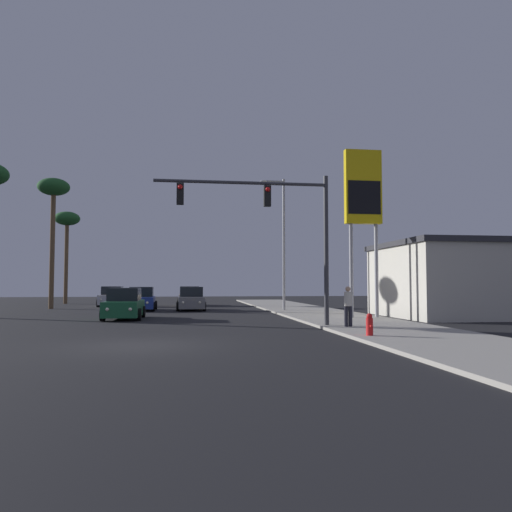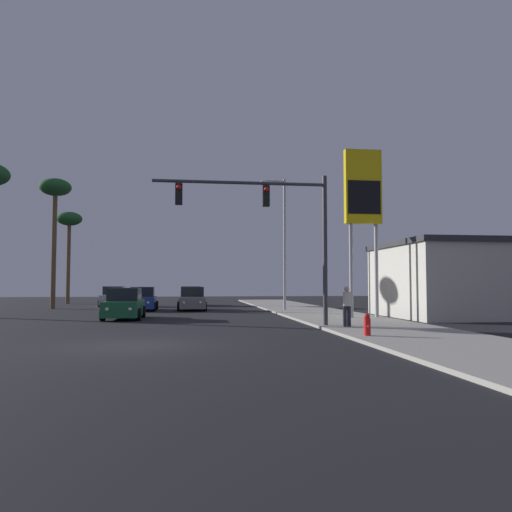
% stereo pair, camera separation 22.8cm
% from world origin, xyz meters
% --- Properties ---
extents(ground_plane, '(120.00, 120.00, 0.00)m').
position_xyz_m(ground_plane, '(0.00, 0.00, 0.00)').
color(ground_plane, black).
extents(sidewalk_right, '(5.00, 60.00, 0.12)m').
position_xyz_m(sidewalk_right, '(9.50, 10.00, 0.06)').
color(sidewalk_right, '#9E998E').
rests_on(sidewalk_right, ground).
extents(building_gas_station, '(10.30, 8.30, 4.30)m').
position_xyz_m(building_gas_station, '(18.00, 11.18, 2.16)').
color(building_gas_station, beige).
rests_on(building_gas_station, ground).
extents(car_tan, '(2.04, 4.31, 1.68)m').
position_xyz_m(car_tan, '(1.69, 28.31, 0.76)').
color(car_tan, tan).
rests_on(car_tan, ground).
extents(car_grey, '(2.04, 4.33, 1.68)m').
position_xyz_m(car_grey, '(1.74, 20.49, 0.76)').
color(car_grey, slate).
rests_on(car_grey, ground).
extents(car_silver, '(2.04, 4.32, 1.68)m').
position_xyz_m(car_silver, '(-4.82, 27.84, 0.76)').
color(car_silver, '#B7B7BC').
rests_on(car_silver, ground).
extents(car_blue, '(2.04, 4.33, 1.68)m').
position_xyz_m(car_blue, '(-1.76, 20.67, 0.76)').
color(car_blue, navy).
rests_on(car_blue, ground).
extents(car_green, '(2.04, 4.32, 1.68)m').
position_xyz_m(car_green, '(-1.93, 11.93, 0.76)').
color(car_green, '#195933').
rests_on(car_green, ground).
extents(traffic_light_mast, '(7.52, 0.36, 6.50)m').
position_xyz_m(traffic_light_mast, '(5.24, 5.20, 4.74)').
color(traffic_light_mast, '#38383D').
rests_on(traffic_light_mast, sidewalk_right).
extents(street_lamp, '(1.74, 0.24, 9.00)m').
position_xyz_m(street_lamp, '(7.87, 17.70, 5.12)').
color(street_lamp, '#99999E').
rests_on(street_lamp, sidewalk_right).
extents(gas_station_sign, '(2.00, 0.42, 9.00)m').
position_xyz_m(gas_station_sign, '(10.78, 9.76, 6.62)').
color(gas_station_sign, '#99999E').
rests_on(gas_station_sign, sidewalk_right).
extents(fire_hydrant, '(0.24, 0.34, 0.76)m').
position_xyz_m(fire_hydrant, '(7.64, 0.79, 0.49)').
color(fire_hydrant, red).
rests_on(fire_hydrant, sidewalk_right).
extents(pedestrian_on_sidewalk, '(0.34, 0.32, 1.67)m').
position_xyz_m(pedestrian_on_sidewalk, '(8.08, 4.37, 1.03)').
color(pedestrian_on_sidewalk, '#23232D').
rests_on(pedestrian_on_sidewalk, sidewalk_right).
extents(palm_tree_far, '(2.40, 2.40, 8.85)m').
position_xyz_m(palm_tree_far, '(-10.02, 34.00, 7.68)').
color(palm_tree_far, brown).
rests_on(palm_tree_far, ground).
extents(palm_tree_mid, '(2.40, 2.40, 10.02)m').
position_xyz_m(palm_tree_mid, '(-8.78, 24.00, 8.71)').
color(palm_tree_mid, brown).
rests_on(palm_tree_mid, ground).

